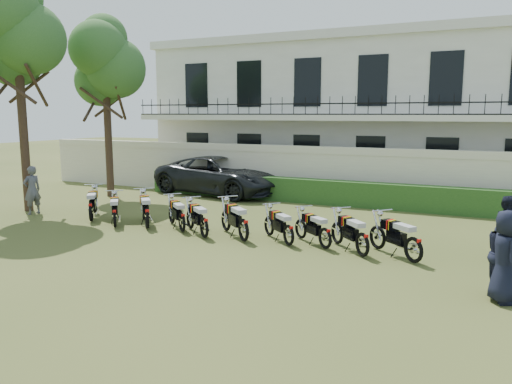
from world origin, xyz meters
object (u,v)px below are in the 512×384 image
at_px(officer_4, 508,229).
at_px(motorcycle_6, 289,230).
at_px(officer_1, 504,254).
at_px(inspector, 32,190).
at_px(motorcycle_0, 91,207).
at_px(officer_0, 506,257).
at_px(tree_west_mid, 17,30).
at_px(motorcycle_9, 414,244).
at_px(motorcycle_8, 363,239).
at_px(motorcycle_7, 325,233).
at_px(motorcycle_2, 147,213).
at_px(motorcycle_1, 115,214).
at_px(motorcycle_4, 204,223).
at_px(suv, 220,175).
at_px(motorcycle_3, 182,217).
at_px(tree_west_near, 106,62).
at_px(motorcycle_5, 244,225).

bearing_deg(officer_4, motorcycle_6, 118.96).
bearing_deg(officer_1, inspector, 69.11).
relative_size(motorcycle_0, officer_0, 0.92).
bearing_deg(tree_west_mid, motorcycle_9, -3.25).
xyz_separation_m(tree_west_mid, motorcycle_8, (13.01, -0.81, -6.17)).
height_order(motorcycle_0, motorcycle_7, motorcycle_0).
bearing_deg(motorcycle_7, motorcycle_9, -59.26).
xyz_separation_m(motorcycle_7, motorcycle_9, (2.36, -0.32, 0.05)).
height_order(motorcycle_0, motorcycle_2, motorcycle_2).
height_order(motorcycle_9, officer_4, officer_4).
bearing_deg(officer_4, motorcycle_1, 115.01).
relative_size(motorcycle_4, officer_4, 0.94).
height_order(motorcycle_6, officer_0, officer_0).
relative_size(motorcycle_8, inspector, 0.83).
height_order(motorcycle_7, suv, suv).
xyz_separation_m(motorcycle_3, motorcycle_7, (4.63, 0.00, -0.02)).
relative_size(motorcycle_1, motorcycle_9, 0.94).
bearing_deg(motorcycle_9, motorcycle_7, 122.59).
distance_m(motorcycle_3, motorcycle_7, 4.63).
xyz_separation_m(motorcycle_6, motorcycle_9, (3.39, -0.21, 0.05)).
bearing_deg(officer_4, tree_west_mid, 109.74).
bearing_deg(motorcycle_7, suv, 83.90).
bearing_deg(officer_0, tree_west_mid, 63.14).
height_order(motorcycle_7, officer_1, officer_1).
xyz_separation_m(motorcycle_3, motorcycle_9, (6.99, -0.31, 0.03)).
height_order(tree_west_near, motorcycle_7, tree_west_near).
relative_size(motorcycle_5, motorcycle_7, 1.10).
distance_m(motorcycle_4, officer_1, 8.04).
xyz_separation_m(suv, officer_1, (11.57, -8.89, 0.01)).
distance_m(motorcycle_0, officer_0, 12.78).
xyz_separation_m(motorcycle_5, motorcycle_8, (3.45, -0.06, -0.03)).
bearing_deg(motorcycle_4, motorcycle_9, -49.71).
relative_size(motorcycle_8, motorcycle_9, 0.92).
xyz_separation_m(tree_west_mid, motorcycle_9, (14.27, -0.81, -6.15)).
distance_m(motorcycle_8, officer_4, 3.59).
bearing_deg(motorcycle_0, motorcycle_4, -41.44).
distance_m(motorcycle_1, officer_0, 11.41).
height_order(motorcycle_6, motorcycle_7, motorcycle_6).
distance_m(tree_west_near, motorcycle_0, 7.72).
distance_m(motorcycle_0, motorcycle_6, 7.25).
relative_size(motorcycle_5, motorcycle_8, 1.11).
distance_m(tree_west_mid, motorcycle_3, 9.57).
xyz_separation_m(motorcycle_4, inspector, (-7.65, 0.50, 0.40)).
xyz_separation_m(motorcycle_6, motorcycle_8, (2.12, -0.21, 0.03)).
xyz_separation_m(motorcycle_9, inspector, (-13.61, 0.43, 0.38)).
bearing_deg(tree_west_near, motorcycle_7, -21.50).
bearing_deg(tree_west_near, motorcycle_9, -19.25).
height_order(motorcycle_4, motorcycle_8, motorcycle_8).
distance_m(tree_west_mid, motorcycle_7, 13.44).
bearing_deg(inspector, officer_0, 94.56).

